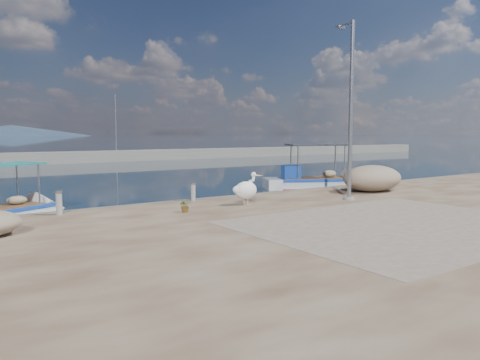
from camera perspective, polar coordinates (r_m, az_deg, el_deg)
name	(u,v)px	position (r m, az deg, el deg)	size (l,w,h in m)	color
ground	(304,228)	(15.87, 7.86, -5.80)	(1400.00, 1400.00, 0.00)	#162635
quay_patch	(400,224)	(14.54, 18.88, -5.10)	(9.00, 7.00, 0.01)	gray
breakwater	(41,158)	(52.58, -23.06, 2.48)	(120.00, 2.20, 7.50)	gray
boat_left	(2,215)	(19.07, -27.07, -3.86)	(5.21, 3.75, 2.41)	white
boat_right	(316,184)	(27.35, 9.22, -0.49)	(6.43, 4.54, 2.97)	white
pelican	(246,190)	(17.38, 0.76, -1.17)	(1.26, 0.66, 1.21)	tan
lamp_post	(350,117)	(19.06, 13.29, 7.50)	(0.44, 0.96, 7.00)	gray
bollard_near	(193,191)	(18.46, -5.74, -1.32)	(0.24, 0.24, 0.74)	gray
bollard_far	(59,202)	(16.37, -21.20, -2.47)	(0.26, 0.26, 0.80)	gray
potted_plant	(185,205)	(15.90, -6.69, -3.10)	(0.41, 0.36, 0.46)	#33722D
net_pile_c	(372,178)	(22.28, 15.82, 0.21)	(3.06, 2.18, 1.20)	tan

